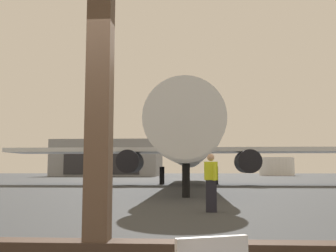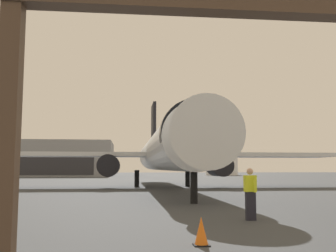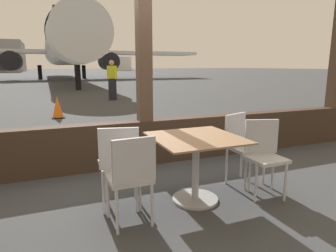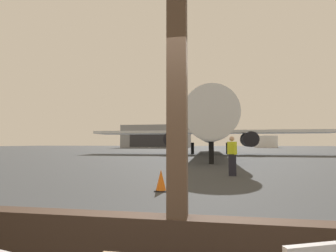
{
  "view_description": "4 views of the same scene",
  "coord_description": "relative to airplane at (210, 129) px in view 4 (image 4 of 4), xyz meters",
  "views": [
    {
      "loc": [
        0.77,
        -3.26,
        1.25
      ],
      "look_at": [
        -0.45,
        17.4,
        3.54
      ],
      "focal_mm": 42.67,
      "sensor_mm": 36.0,
      "label": 1
    },
    {
      "loc": [
        -2.79,
        -3.95,
        1.75
      ],
      "look_at": [
        -0.97,
        13.39,
        3.64
      ],
      "focal_mm": 41.43,
      "sensor_mm": 36.0,
      "label": 2
    },
    {
      "loc": [
        -1.36,
        -4.29,
        1.51
      ],
      "look_at": [
        0.12,
        -0.63,
        0.71
      ],
      "focal_mm": 31.9,
      "sensor_mm": 36.0,
      "label": 3
    },
    {
      "loc": [
        0.31,
        -2.55,
        1.42
      ],
      "look_at": [
        -2.17,
        12.85,
        2.51
      ],
      "focal_mm": 26.77,
      "sensor_mm": 36.0,
      "label": 4
    }
  ],
  "objects": [
    {
      "name": "ground_plane",
      "position": [
        -0.51,
        10.39,
        -3.23
      ],
      "size": [
        220.0,
        220.0,
        0.0
      ],
      "primitive_type": "plane",
      "color": "#383A3D"
    },
    {
      "name": "window_frame",
      "position": [
        -0.51,
        -29.61,
        -1.96
      ],
      "size": [
        8.13,
        0.24,
        3.65
      ],
      "color": "#38281E",
      "rests_on": "ground"
    },
    {
      "name": "airplane",
      "position": [
        0.0,
        0.0,
        0.0
      ],
      "size": [
        31.46,
        35.92,
        9.95
      ],
      "color": "silver",
      "rests_on": "ground"
    },
    {
      "name": "ground_crew_worker",
      "position": [
        0.84,
        -20.72,
        -2.33
      ],
      "size": [
        0.4,
        0.53,
        1.74
      ],
      "color": "black",
      "rests_on": "ground"
    },
    {
      "name": "traffic_cone",
      "position": [
        -1.61,
        -24.71,
        -2.93
      ],
      "size": [
        0.36,
        0.36,
        0.64
      ],
      "color": "orange",
      "rests_on": "ground"
    },
    {
      "name": "distant_hangar",
      "position": [
        -17.5,
        53.91,
        0.48
      ],
      "size": [
        21.61,
        17.81,
        7.43
      ],
      "color": "gray",
      "rests_on": "ground"
    },
    {
      "name": "fuel_storage_tank",
      "position": [
        19.48,
        59.06,
        -1.2
      ],
      "size": [
        7.78,
        7.78,
        4.06
      ],
      "primitive_type": "cylinder",
      "color": "white",
      "rests_on": "ground"
    }
  ]
}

